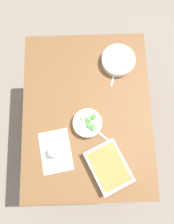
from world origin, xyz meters
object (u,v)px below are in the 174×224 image
stew_bowl (118,60)px  spoon_by_broccoli (100,134)px  broccoli_bowl (88,123)px  drink_cup (55,151)px  baking_dish (109,167)px  spoon_by_stew (115,72)px

stew_bowl → spoon_by_broccoli: stew_bowl is taller
broccoli_bowl → drink_cup: bearing=129.0°
broccoli_bowl → spoon_by_broccoli: (-0.07, -0.08, -0.03)m
broccoli_bowl → baking_dish: broccoli_bowl is taller
spoon_by_broccoli → spoon_by_stew: bearing=-15.8°
broccoli_bowl → baking_dish: 0.31m
stew_bowl → drink_cup: bearing=144.2°
spoon_by_broccoli → broccoli_bowl: bearing=48.1°
stew_bowl → spoon_by_broccoli: 0.55m
stew_bowl → drink_cup: drink_cup is taller
broccoli_bowl → spoon_by_broccoli: 0.11m
baking_dish → drink_cup: (0.11, 0.35, 0.00)m
baking_dish → drink_cup: size_ratio=4.30×
stew_bowl → spoon_by_stew: 0.09m
baking_dish → spoon_by_stew: baking_dish is taller
drink_cup → spoon_by_broccoli: bearing=-70.6°
drink_cup → spoon_by_broccoli: (0.11, -0.30, -0.03)m
stew_bowl → broccoli_bowl: 0.51m
spoon_by_stew → spoon_by_broccoli: (-0.45, 0.13, 0.00)m
broccoli_bowl → baking_dish: bearing=-156.9°
drink_cup → stew_bowl: bearing=-35.8°
stew_bowl → drink_cup: (-0.63, 0.45, 0.01)m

